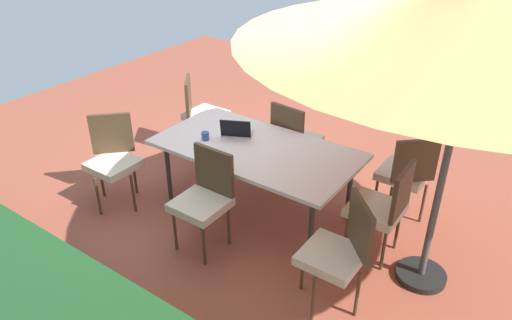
% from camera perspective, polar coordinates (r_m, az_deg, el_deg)
% --- Properties ---
extents(ground_plane, '(10.00, 10.00, 0.02)m').
position_cam_1_polar(ground_plane, '(5.29, 0.00, -5.73)').
color(ground_plane, '#9E4C38').
extents(dining_table, '(2.07, 1.09, 0.75)m').
position_cam_1_polar(dining_table, '(4.91, 0.00, 1.04)').
color(dining_table, silver).
rests_on(dining_table, ground_plane).
extents(patio_umbrella, '(3.28, 3.28, 2.44)m').
position_cam_1_polar(patio_umbrella, '(3.64, 24.61, 14.72)').
color(patio_umbrella, '#4C4C4C').
rests_on(patio_umbrella, ground_plane).
extents(chair_southeast, '(0.58, 0.58, 0.98)m').
position_cam_1_polar(chair_southeast, '(6.23, -6.50, 5.77)').
color(chair_southeast, beige).
rests_on(chair_southeast, ground_plane).
extents(chair_northwest, '(0.59, 0.59, 0.98)m').
position_cam_1_polar(chair_northwest, '(3.93, 9.83, -10.32)').
color(chair_northwest, beige).
rests_on(chair_northwest, ground_plane).
extents(chair_west, '(0.46, 0.46, 0.98)m').
position_cam_1_polar(chair_west, '(4.49, 14.72, -5.24)').
color(chair_west, beige).
rests_on(chair_west, ground_plane).
extents(chair_north, '(0.46, 0.46, 0.98)m').
position_cam_1_polar(chair_north, '(4.50, -6.07, -4.22)').
color(chair_north, beige).
rests_on(chair_north, ground_plane).
extents(chair_northeast, '(0.59, 0.59, 0.98)m').
position_cam_1_polar(chair_northeast, '(5.34, -16.48, 0.39)').
color(chair_northeast, beige).
rests_on(chair_northeast, ground_plane).
extents(chair_south, '(0.47, 0.48, 0.98)m').
position_cam_1_polar(chair_south, '(5.52, 4.54, 2.63)').
color(chair_south, beige).
rests_on(chair_south, ground_plane).
extents(chair_southwest, '(0.59, 0.59, 0.98)m').
position_cam_1_polar(chair_southwest, '(5.08, 17.30, -1.28)').
color(chair_southwest, beige).
rests_on(chair_southwest, ground_plane).
extents(laptop, '(0.40, 0.36, 0.21)m').
position_cam_1_polar(laptop, '(5.10, -2.27, 3.35)').
color(laptop, '#B7B7BC').
rests_on(laptop, dining_table).
extents(cup, '(0.08, 0.08, 0.08)m').
position_cam_1_polar(cup, '(5.05, -5.99, 2.84)').
color(cup, '#334C99').
rests_on(cup, dining_table).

